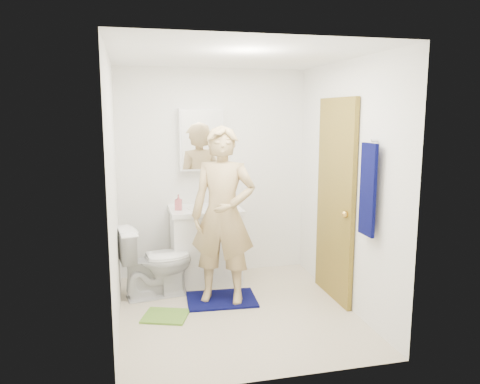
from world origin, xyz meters
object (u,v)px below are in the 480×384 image
(towel, at_px, (368,190))
(man, at_px, (223,215))
(toilet, at_px, (156,261))
(toothbrush_cup, at_px, (227,201))
(soap_dispenser, at_px, (178,202))
(medicine_cabinet, at_px, (201,140))
(vanity_cabinet, at_px, (206,247))

(towel, relative_size, man, 0.45)
(towel, relative_size, toilet, 1.06)
(toothbrush_cup, bearing_deg, soap_dispenser, -168.56)
(medicine_cabinet, xyz_separation_m, towel, (1.18, -1.71, -0.35))
(vanity_cabinet, relative_size, toilet, 1.06)
(toilet, bearing_deg, towel, -131.76)
(man, bearing_deg, vanity_cabinet, 118.44)
(towel, bearing_deg, medicine_cabinet, 124.61)
(medicine_cabinet, relative_size, man, 0.40)
(medicine_cabinet, relative_size, toothbrush_cup, 5.11)
(toilet, xyz_separation_m, soap_dispenser, (0.28, 0.29, 0.56))
(vanity_cabinet, xyz_separation_m, man, (0.08, -0.64, 0.50))
(soap_dispenser, height_order, man, man)
(towel, bearing_deg, man, 142.69)
(man, bearing_deg, towel, -15.73)
(medicine_cabinet, distance_m, towel, 2.11)
(towel, distance_m, toothbrush_cup, 1.84)
(soap_dispenser, bearing_deg, vanity_cabinet, 8.10)
(toothbrush_cup, relative_size, man, 0.08)
(vanity_cabinet, relative_size, man, 0.45)
(toothbrush_cup, bearing_deg, vanity_cabinet, -164.86)
(man, bearing_deg, toothbrush_cup, 96.92)
(vanity_cabinet, distance_m, towel, 2.08)
(medicine_cabinet, xyz_separation_m, soap_dispenser, (-0.30, -0.27, -0.67))
(vanity_cabinet, height_order, man, man)
(vanity_cabinet, relative_size, medicine_cabinet, 1.14)
(vanity_cabinet, bearing_deg, medicine_cabinet, 90.00)
(vanity_cabinet, distance_m, medicine_cabinet, 1.22)
(toilet, height_order, soap_dispenser, soap_dispenser)
(medicine_cabinet, distance_m, toilet, 1.46)
(man, bearing_deg, medicine_cabinet, 116.68)
(toothbrush_cup, bearing_deg, toilet, -154.41)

